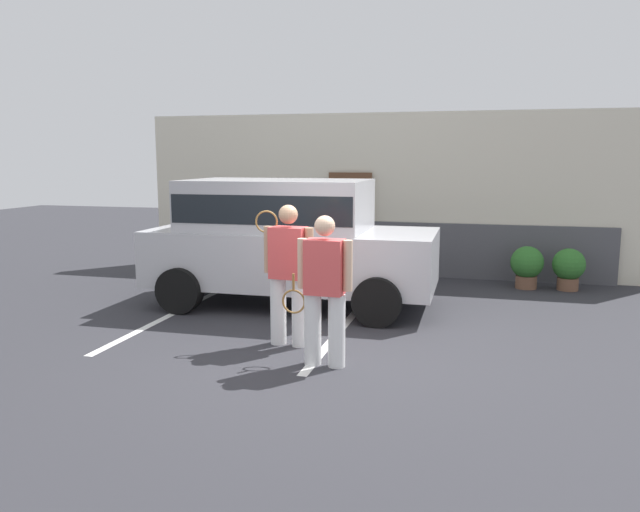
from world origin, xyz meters
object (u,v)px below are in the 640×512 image
(tennis_player_man, at_px, (288,273))
(potted_plant_secondary, at_px, (569,267))
(tennis_player_woman, at_px, (324,289))
(potted_plant_by_porch, at_px, (527,265))
(parked_suv, at_px, (286,236))

(tennis_player_man, relative_size, potted_plant_secondary, 2.36)
(tennis_player_woman, bearing_deg, potted_plant_by_porch, -114.10)
(parked_suv, xyz_separation_m, tennis_player_man, (0.71, -2.11, -0.20))
(tennis_player_woman, distance_m, potted_plant_secondary, 6.14)
(parked_suv, xyz_separation_m, tennis_player_woman, (1.35, -2.77, -0.24))
(parked_suv, height_order, potted_plant_by_porch, parked_suv)
(tennis_player_man, relative_size, tennis_player_woman, 1.03)
(potted_plant_by_porch, bearing_deg, potted_plant_secondary, 2.39)
(tennis_player_woman, bearing_deg, potted_plant_secondary, -120.08)
(tennis_player_man, height_order, tennis_player_woman, tennis_player_man)
(tennis_player_woman, xyz_separation_m, potted_plant_by_porch, (2.56, 5.13, -0.47))
(parked_suv, bearing_deg, potted_plant_secondary, 26.80)
(parked_suv, distance_m, tennis_player_man, 2.24)
(tennis_player_woman, height_order, potted_plant_secondary, tennis_player_woman)
(potted_plant_by_porch, xyz_separation_m, potted_plant_secondary, (0.73, 0.03, -0.01))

